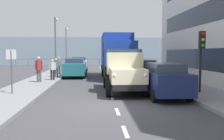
# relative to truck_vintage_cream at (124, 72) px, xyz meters

# --- Properties ---
(ground_plane) EXTENTS (80.00, 80.00, 0.00)m
(ground_plane) POSITION_rel_truck_vintage_cream_xyz_m (0.79, -8.96, -1.18)
(ground_plane) COLOR #423F44
(sidewalk_left) EXTENTS (2.73, 41.29, 0.15)m
(sidewalk_left) POSITION_rel_truck_vintage_cream_xyz_m (-4.16, -8.96, -1.10)
(sidewalk_left) COLOR gray
(sidewalk_left) RESTS_ON ground_plane
(sidewalk_right) EXTENTS (2.73, 41.29, 0.15)m
(sidewalk_right) POSITION_rel_truck_vintage_cream_xyz_m (5.73, -8.96, -1.10)
(sidewalk_right) COLOR gray
(sidewalk_right) RESTS_ON ground_plane
(road_centreline_markings) EXTENTS (0.12, 37.76, 0.01)m
(road_centreline_markings) POSITION_rel_truck_vintage_cream_xyz_m (0.79, -8.76, -1.17)
(road_centreline_markings) COLOR silver
(road_centreline_markings) RESTS_ON ground_plane
(sea_horizon) EXTENTS (80.00, 0.80, 5.00)m
(sea_horizon) POSITION_rel_truck_vintage_cream_xyz_m (0.79, -32.61, 1.32)
(sea_horizon) COLOR gray
(sea_horizon) RESTS_ON ground_plane
(seawall_railing) EXTENTS (28.08, 0.08, 1.20)m
(seawall_railing) POSITION_rel_truck_vintage_cream_xyz_m (0.79, -29.01, -0.26)
(seawall_railing) COLOR #4C5156
(seawall_railing) RESTS_ON ground_plane
(truck_vintage_cream) EXTENTS (2.17, 5.64, 2.43)m
(truck_vintage_cream) POSITION_rel_truck_vintage_cream_xyz_m (0.00, 0.00, 0.00)
(truck_vintage_cream) COLOR black
(truck_vintage_cream) RESTS_ON ground_plane
(lorry_cargo_blue) EXTENTS (2.58, 8.20, 3.87)m
(lorry_cargo_blue) POSITION_rel_truck_vintage_cream_xyz_m (-0.33, -8.23, 0.90)
(lorry_cargo_blue) COLOR #193899
(lorry_cargo_blue) RESTS_ON ground_plane
(car_navy_kerbside_near) EXTENTS (1.82, 4.30, 1.72)m
(car_navy_kerbside_near) POSITION_rel_truck_vintage_cream_xyz_m (-1.84, 1.55, -0.28)
(car_navy_kerbside_near) COLOR navy
(car_navy_kerbside_near) RESTS_ON ground_plane
(car_maroon_kerbside_1) EXTENTS (1.79, 4.29, 1.72)m
(car_maroon_kerbside_1) POSITION_rel_truck_vintage_cream_xyz_m (-1.84, -4.17, -0.28)
(car_maroon_kerbside_1) COLOR maroon
(car_maroon_kerbside_1) RESTS_ON ground_plane
(car_teal_oppositeside_0) EXTENTS (1.97, 4.66, 1.72)m
(car_teal_oppositeside_0) POSITION_rel_truck_vintage_cream_xyz_m (3.42, -9.10, -0.28)
(car_teal_oppositeside_0) COLOR #1E6670
(car_teal_oppositeside_0) RESTS_ON ground_plane
(car_silver_oppositeside_1) EXTENTS (1.89, 4.38, 1.72)m
(car_silver_oppositeside_1) POSITION_rel_truck_vintage_cream_xyz_m (3.42, -14.91, -0.28)
(car_silver_oppositeside_1) COLOR #B7BABF
(car_silver_oppositeside_1) RESTS_ON ground_plane
(pedestrian_with_bag) EXTENTS (0.53, 0.34, 1.81)m
(pedestrian_with_bag) POSITION_rel_truck_vintage_cream_xyz_m (5.58, -4.11, 0.04)
(pedestrian_with_bag) COLOR #4C473D
(pedestrian_with_bag) RESTS_ON sidewalk_right
(pedestrian_couple_a) EXTENTS (0.53, 0.34, 1.58)m
(pedestrian_couple_a) POSITION_rel_truck_vintage_cream_xyz_m (4.86, -5.53, -0.10)
(pedestrian_couple_a) COLOR black
(pedestrian_couple_a) RESTS_ON sidewalk_right
(pedestrian_in_dark_coat) EXTENTS (0.53, 0.34, 1.60)m
(pedestrian_in_dark_coat) POSITION_rel_truck_vintage_cream_xyz_m (4.93, -7.79, -0.09)
(pedestrian_in_dark_coat) COLOR #383342
(pedestrian_in_dark_coat) RESTS_ON sidewalk_right
(pedestrian_strolling) EXTENTS (0.53, 0.34, 1.70)m
(pedestrian_strolling) POSITION_rel_truck_vintage_cream_xyz_m (5.05, -10.33, -0.03)
(pedestrian_strolling) COLOR black
(pedestrian_strolling) RESTS_ON sidewalk_right
(traffic_light_near) EXTENTS (0.28, 0.41, 3.20)m
(traffic_light_near) POSITION_rel_truck_vintage_cream_xyz_m (-3.91, 1.16, 1.29)
(traffic_light_near) COLOR black
(traffic_light_near) RESTS_ON sidewalk_left
(lamp_post_promenade) EXTENTS (0.32, 1.14, 5.68)m
(lamp_post_promenade) POSITION_rel_truck_vintage_cream_xyz_m (5.61, -12.24, 2.41)
(lamp_post_promenade) COLOR #59595B
(lamp_post_promenade) RESTS_ON sidewalk_right
(lamp_post_far) EXTENTS (0.32, 1.14, 5.73)m
(lamp_post_far) POSITION_rel_truck_vintage_cream_xyz_m (5.77, -23.59, 2.44)
(lamp_post_far) COLOR #59595B
(lamp_post_far) RESTS_ON sidewalk_right
(street_sign) EXTENTS (0.50, 0.07, 2.25)m
(street_sign) POSITION_rel_truck_vintage_cream_xyz_m (5.88, 0.78, 0.50)
(street_sign) COLOR #4C4C4C
(street_sign) RESTS_ON sidewalk_right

